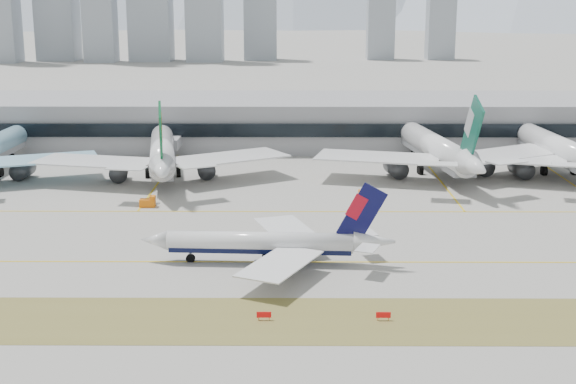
{
  "coord_description": "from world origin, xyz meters",
  "views": [
    {
      "loc": [
        -1.24,
        -143.81,
        47.33
      ],
      "look_at": [
        -2.11,
        18.0,
        7.5
      ],
      "focal_mm": 50.0,
      "sensor_mm": 36.0,
      "label": 1
    }
  ],
  "objects_px": {
    "taxiing_airliner": "(269,244)",
    "widebody_cathay": "(438,150)",
    "widebody_china_air": "(562,152)",
    "terminal": "(296,121)",
    "widebody_eva": "(162,154)"
  },
  "relations": [
    {
      "from": "taxiing_airliner",
      "to": "terminal",
      "type": "bearing_deg",
      "value": -89.41
    },
    {
      "from": "widebody_eva",
      "to": "widebody_china_air",
      "type": "distance_m",
      "value": 106.85
    },
    {
      "from": "widebody_china_air",
      "to": "taxiing_airliner",
      "type": "bearing_deg",
      "value": 129.3
    },
    {
      "from": "widebody_eva",
      "to": "terminal",
      "type": "relative_size",
      "value": 0.24
    },
    {
      "from": "widebody_cathay",
      "to": "widebody_china_air",
      "type": "distance_m",
      "value": 33.21
    },
    {
      "from": "widebody_cathay",
      "to": "widebody_china_air",
      "type": "height_order",
      "value": "widebody_cathay"
    },
    {
      "from": "widebody_cathay",
      "to": "widebody_china_air",
      "type": "bearing_deg",
      "value": -100.19
    },
    {
      "from": "taxiing_airliner",
      "to": "widebody_eva",
      "type": "height_order",
      "value": "widebody_eva"
    },
    {
      "from": "taxiing_airliner",
      "to": "widebody_cathay",
      "type": "bearing_deg",
      "value": -117.11
    },
    {
      "from": "taxiing_airliner",
      "to": "widebody_cathay",
      "type": "xyz_separation_m",
      "value": [
        43.31,
        74.3,
        2.91
      ]
    },
    {
      "from": "terminal",
      "to": "widebody_eva",
      "type": "bearing_deg",
      "value": -124.98
    },
    {
      "from": "widebody_china_air",
      "to": "terminal",
      "type": "height_order",
      "value": "widebody_china_air"
    },
    {
      "from": "widebody_eva",
      "to": "terminal",
      "type": "xyz_separation_m",
      "value": [
        35.63,
        50.91,
        1.12
      ]
    },
    {
      "from": "terminal",
      "to": "widebody_china_air",
      "type": "bearing_deg",
      "value": -33.67
    },
    {
      "from": "widebody_eva",
      "to": "widebody_cathay",
      "type": "distance_m",
      "value": 73.75
    }
  ]
}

